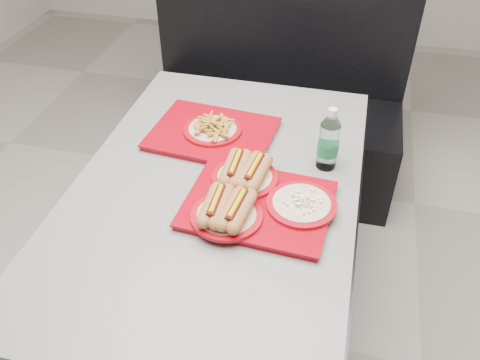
% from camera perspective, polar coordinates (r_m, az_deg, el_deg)
% --- Properties ---
extents(ground, '(6.00, 6.00, 0.00)m').
position_cam_1_polar(ground, '(2.18, -2.16, -15.92)').
color(ground, '#9C968C').
rests_on(ground, ground).
extents(diner_table, '(0.92, 1.42, 0.75)m').
position_cam_1_polar(diner_table, '(1.73, -2.62, -4.81)').
color(diner_table, black).
rests_on(diner_table, ground).
extents(booth_bench, '(1.30, 0.57, 1.35)m').
position_cam_1_polar(booth_bench, '(2.70, 3.79, 8.21)').
color(booth_bench, black).
rests_on(booth_bench, ground).
extents(tray_near, '(0.46, 0.39, 0.09)m').
position_cam_1_polar(tray_near, '(1.52, 1.45, -2.02)').
color(tray_near, maroon).
rests_on(tray_near, diner_table).
extents(tray_far, '(0.46, 0.37, 0.08)m').
position_cam_1_polar(tray_far, '(1.83, -3.09, 5.51)').
color(tray_far, maroon).
rests_on(tray_far, diner_table).
extents(water_bottle, '(0.07, 0.07, 0.22)m').
position_cam_1_polar(water_bottle, '(1.67, 9.92, 4.19)').
color(water_bottle, silver).
rests_on(water_bottle, diner_table).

